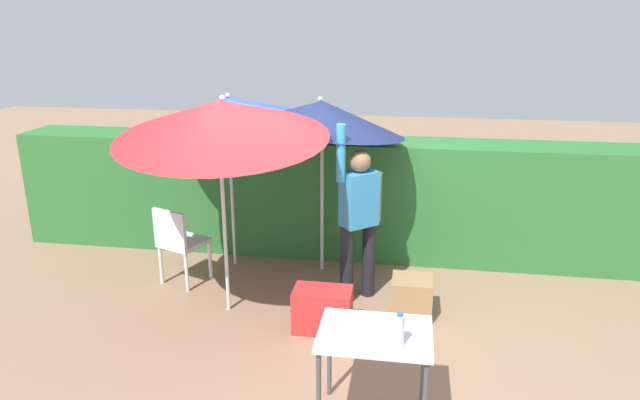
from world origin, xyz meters
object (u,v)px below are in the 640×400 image
folding_table (375,343)px  bottle_water (399,330)px  umbrella_yellow (228,109)px  crate_cardboard (412,297)px  person_vendor (359,215)px  cooler_box (323,310)px  umbrella_rainbow (221,119)px  umbrella_orange (321,116)px  chair_plastic (179,240)px

folding_table → bottle_water: bottle_water is taller
umbrella_yellow → folding_table: size_ratio=2.65×
umbrella_yellow → crate_cardboard: 2.84m
person_vendor → cooler_box: 1.04m
person_vendor → bottle_water: bearing=-77.2°
cooler_box → crate_cardboard: size_ratio=1.38×
umbrella_rainbow → cooler_box: (0.98, -0.24, -1.74)m
umbrella_yellow → bottle_water: (2.00, -2.69, -1.01)m
bottle_water → person_vendor: bearing=102.8°
umbrella_rainbow → folding_table: size_ratio=2.82×
umbrella_rainbow → person_vendor: bearing=20.0°
crate_cardboard → folding_table: 1.72m
umbrella_orange → person_vendor: 1.21m
umbrella_rainbow → folding_table: (1.55, -1.47, -1.30)m
person_vendor → chair_plastic: person_vendor is taller
chair_plastic → cooler_box: (1.70, -0.74, -0.30)m
crate_cardboard → folding_table: folding_table is taller
person_vendor → umbrella_rainbow: bearing=-160.0°
crate_cardboard → bottle_water: bearing=-93.2°
umbrella_orange → person_vendor: bearing=-53.6°
umbrella_orange → folding_table: bearing=-73.0°
cooler_box → crate_cardboard: (0.83, 0.41, -0.01)m
umbrella_rainbow → umbrella_orange: bearing=56.1°
umbrella_orange → crate_cardboard: size_ratio=5.32×
folding_table → crate_cardboard: bearing=80.8°
cooler_box → crate_cardboard: cooler_box is taller
umbrella_yellow → person_vendor: size_ratio=1.13×
umbrella_orange → bottle_water: bearing=-70.6°
bottle_water → umbrella_yellow: bearing=126.6°
chair_plastic → person_vendor: bearing=-1.3°
umbrella_rainbow → crate_cardboard: 2.53m
person_vendor → bottle_water: person_vendor is taller
umbrella_rainbow → bottle_water: (1.71, -1.60, -1.10)m
chair_plastic → umbrella_yellow: bearing=53.9°
umbrella_yellow → chair_plastic: 1.54m
bottle_water → cooler_box: bearing=118.2°
umbrella_yellow → crate_cardboard: bearing=-23.7°
umbrella_rainbow → cooler_box: umbrella_rainbow is taller
umbrella_orange → person_vendor: size_ratio=1.13×
umbrella_yellow → cooler_box: umbrella_yellow is taller
umbrella_rainbow → chair_plastic: 1.68m
umbrella_rainbow → umbrella_yellow: bearing=104.7°
person_vendor → crate_cardboard: person_vendor is taller
person_vendor → folding_table: 1.97m
umbrella_rainbow → crate_cardboard: (1.81, 0.17, -1.75)m
umbrella_orange → cooler_box: size_ratio=3.87×
cooler_box → bottle_water: 1.67m
umbrella_orange → umbrella_yellow: size_ratio=1.00×
crate_cardboard → person_vendor: bearing=153.3°
crate_cardboard → bottle_water: (-0.10, -1.77, 0.65)m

